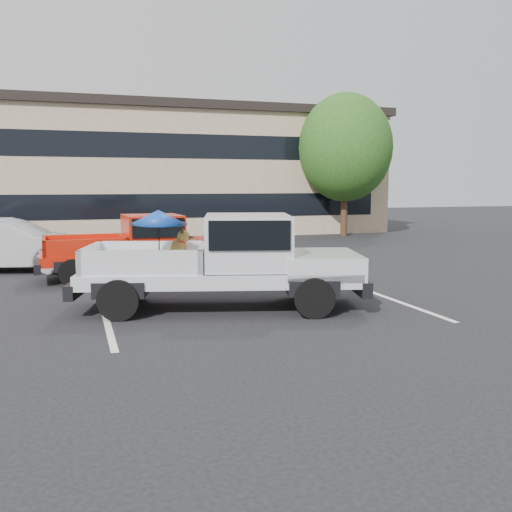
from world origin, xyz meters
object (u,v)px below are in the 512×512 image
(silver_pickup, at_px, (236,256))
(silver_sedan, at_px, (9,245))
(tree_back, at_px, (238,151))
(red_pickup, at_px, (147,243))
(tree_right, at_px, (345,148))

(silver_pickup, xyz_separation_m, silver_sedan, (-4.84, 6.78, -0.30))
(tree_back, bearing_deg, red_pickup, -113.49)
(tree_right, relative_size, red_pickup, 1.32)
(tree_right, distance_m, red_pickup, 14.68)
(tree_right, xyz_separation_m, silver_sedan, (-14.29, -7.30, -3.46))
(silver_pickup, relative_size, silver_sedan, 1.32)
(red_pickup, bearing_deg, silver_sedan, 145.45)
(tree_right, distance_m, silver_sedan, 16.42)
(silver_sedan, bearing_deg, red_pickup, -108.13)
(red_pickup, xyz_separation_m, silver_sedan, (-3.65, 2.27, -0.16))
(silver_pickup, bearing_deg, silver_sedan, 140.34)
(tree_back, xyz_separation_m, silver_sedan, (-11.29, -15.30, -3.66))
(tree_right, distance_m, silver_pickup, 17.25)
(tree_right, bearing_deg, tree_back, 110.56)
(tree_right, xyz_separation_m, tree_back, (-3.00, 8.00, 0.20))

